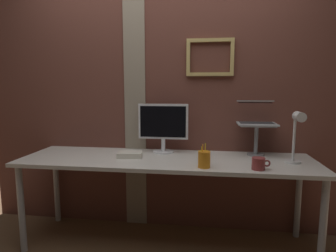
{
  "coord_description": "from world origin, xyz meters",
  "views": [
    {
      "loc": [
        0.4,
        -2.19,
        1.31
      ],
      "look_at": [
        0.09,
        0.13,
        0.99
      ],
      "focal_mm": 30.42,
      "sensor_mm": 36.0,
      "label": 1
    }
  ],
  "objects_px": {
    "desk_lamp": "(297,132)",
    "laptop": "(256,118)",
    "monitor": "(163,124)",
    "coffee_mug": "(259,164)",
    "pen_cup": "(204,159)"
  },
  "relations": [
    {
      "from": "desk_lamp",
      "to": "laptop",
      "type": "bearing_deg",
      "value": 126.45
    },
    {
      "from": "pen_cup",
      "to": "desk_lamp",
      "type": "bearing_deg",
      "value": 14.49
    },
    {
      "from": "desk_lamp",
      "to": "pen_cup",
      "type": "xyz_separation_m",
      "value": [
        -0.67,
        -0.17,
        -0.19
      ]
    },
    {
      "from": "monitor",
      "to": "laptop",
      "type": "distance_m",
      "value": 0.79
    },
    {
      "from": "monitor",
      "to": "desk_lamp",
      "type": "bearing_deg",
      "value": -14.02
    },
    {
      "from": "desk_lamp",
      "to": "coffee_mug",
      "type": "distance_m",
      "value": 0.4
    },
    {
      "from": "monitor",
      "to": "coffee_mug",
      "type": "relative_size",
      "value": 3.41
    },
    {
      "from": "pen_cup",
      "to": "laptop",
      "type": "bearing_deg",
      "value": 49.45
    },
    {
      "from": "pen_cup",
      "to": "coffee_mug",
      "type": "xyz_separation_m",
      "value": [
        0.38,
        -0.0,
        -0.02
      ]
    },
    {
      "from": "pen_cup",
      "to": "monitor",
      "type": "bearing_deg",
      "value": 130.03
    },
    {
      "from": "desk_lamp",
      "to": "pen_cup",
      "type": "relative_size",
      "value": 2.26
    },
    {
      "from": "desk_lamp",
      "to": "pen_cup",
      "type": "bearing_deg",
      "value": -165.51
    },
    {
      "from": "pen_cup",
      "to": "coffee_mug",
      "type": "bearing_deg",
      "value": -0.01
    },
    {
      "from": "monitor",
      "to": "coffee_mug",
      "type": "distance_m",
      "value": 0.88
    },
    {
      "from": "monitor",
      "to": "coffee_mug",
      "type": "xyz_separation_m",
      "value": [
        0.74,
        -0.43,
        -0.21
      ]
    }
  ]
}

